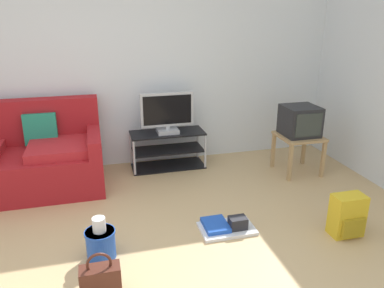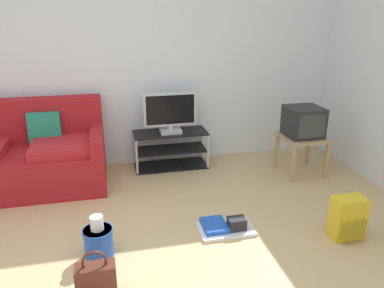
{
  "view_description": "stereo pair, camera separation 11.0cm",
  "coord_description": "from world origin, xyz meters",
  "views": [
    {
      "loc": [
        -0.1,
        -2.32,
        1.93
      ],
      "look_at": [
        0.77,
        1.02,
        0.7
      ],
      "focal_mm": 35.24,
      "sensor_mm": 36.0,
      "label": 1
    },
    {
      "loc": [
        0.0,
        -2.35,
        1.93
      ],
      "look_at": [
        0.77,
        1.02,
        0.7
      ],
      "focal_mm": 35.24,
      "sensor_mm": 36.0,
      "label": 2
    }
  ],
  "objects": [
    {
      "name": "ground_plane",
      "position": [
        0.0,
        0.0,
        -0.01
      ],
      "size": [
        9.0,
        9.8,
        0.02
      ],
      "primitive_type": "cube",
      "color": "tan"
    },
    {
      "name": "wall_back",
      "position": [
        0.0,
        2.45,
        1.35
      ],
      "size": [
        9.0,
        0.1,
        2.7
      ],
      "primitive_type": "cube",
      "color": "silver",
      "rests_on": "ground_plane"
    },
    {
      "name": "couch",
      "position": [
        -0.99,
        1.94,
        0.35
      ],
      "size": [
        1.83,
        0.92,
        0.96
      ],
      "color": "maroon",
      "rests_on": "ground_plane"
    },
    {
      "name": "tv_stand",
      "position": [
        0.75,
        2.14,
        0.23
      ],
      "size": [
        0.93,
        0.4,
        0.47
      ],
      "color": "black",
      "rests_on": "ground_plane"
    },
    {
      "name": "flat_tv",
      "position": [
        0.75,
        2.12,
        0.72
      ],
      "size": [
        0.66,
        0.22,
        0.51
      ],
      "color": "#B2B2B7",
      "rests_on": "tv_stand"
    },
    {
      "name": "side_table",
      "position": [
        2.28,
        1.57,
        0.4
      ],
      "size": [
        0.5,
        0.5,
        0.48
      ],
      "color": "tan",
      "rests_on": "ground_plane"
    },
    {
      "name": "crt_tv",
      "position": [
        2.28,
        1.59,
        0.66
      ],
      "size": [
        0.41,
        0.41,
        0.36
      ],
      "color": "#232326",
      "rests_on": "side_table"
    },
    {
      "name": "backpack",
      "position": [
        2.0,
        0.19,
        0.19
      ],
      "size": [
        0.29,
        0.25,
        0.39
      ],
      "rotation": [
        0.0,
        0.0,
        -0.31
      ],
      "color": "gold",
      "rests_on": "ground_plane"
    },
    {
      "name": "handbag",
      "position": [
        -0.17,
        -0.06,
        0.13
      ],
      "size": [
        0.28,
        0.13,
        0.36
      ],
      "rotation": [
        0.0,
        0.0,
        -0.25
      ],
      "color": "#4C2319",
      "rests_on": "ground_plane"
    },
    {
      "name": "cleaning_bucket",
      "position": [
        -0.16,
        0.4,
        0.15
      ],
      "size": [
        0.25,
        0.25,
        0.37
      ],
      "color": "blue",
      "rests_on": "ground_plane"
    },
    {
      "name": "floor_tray",
      "position": [
        0.97,
        0.52,
        0.04
      ],
      "size": [
        0.5,
        0.33,
        0.14
      ],
      "color": "silver",
      "rests_on": "ground_plane"
    }
  ]
}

